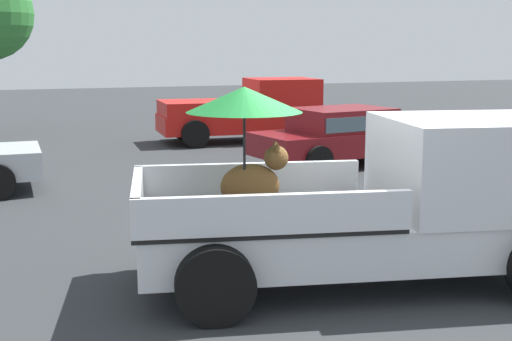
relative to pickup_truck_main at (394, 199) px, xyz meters
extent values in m
plane|color=#2D3033|center=(-0.41, 0.08, -0.97)|extent=(80.00, 80.00, 0.00)
cylinder|color=black|center=(1.50, 0.68, -0.57)|extent=(0.84, 0.44, 0.80)
cylinder|color=black|center=(-1.92, 1.40, -0.57)|extent=(0.84, 0.44, 0.80)
cylinder|color=black|center=(-2.33, -0.52, -0.57)|extent=(0.84, 0.44, 0.80)
cube|color=silver|center=(-0.41, 0.08, -0.40)|extent=(5.26, 2.79, 0.50)
cube|color=silver|center=(0.96, -0.21, 0.39)|extent=(2.44, 2.25, 1.08)
cube|color=black|center=(-1.54, 0.32, -0.12)|extent=(3.12, 2.38, 0.06)
cube|color=silver|center=(-1.35, 1.22, 0.11)|extent=(2.76, 0.67, 0.40)
cube|color=silver|center=(-1.73, -0.58, 0.11)|extent=(2.76, 0.67, 0.40)
cube|color=silver|center=(-2.86, 0.59, 0.11)|extent=(0.48, 1.82, 0.40)
ellipsoid|color=brown|center=(-1.59, 0.51, 0.17)|extent=(0.73, 0.45, 0.52)
sphere|color=brown|center=(-1.29, 0.45, 0.49)|extent=(0.33, 0.33, 0.28)
cone|color=brown|center=(-1.28, 0.53, 0.63)|extent=(0.11, 0.11, 0.12)
cone|color=brown|center=(-1.31, 0.37, 0.63)|extent=(0.11, 0.11, 0.12)
cylinder|color=black|center=(-1.67, 0.45, 0.48)|extent=(0.04, 0.04, 1.15)
cone|color=#19722D|center=(-1.67, 0.45, 1.16)|extent=(1.53, 1.53, 0.28)
cylinder|color=black|center=(3.99, 12.81, -0.59)|extent=(0.77, 0.31, 0.76)
cylinder|color=black|center=(3.87, 10.91, -0.59)|extent=(0.77, 0.31, 0.76)
cylinder|color=black|center=(0.80, 13.01, -0.59)|extent=(0.77, 0.31, 0.76)
cylinder|color=black|center=(0.68, 11.11, -0.59)|extent=(0.77, 0.31, 0.76)
cube|color=red|center=(2.33, 11.96, -0.42)|extent=(4.90, 2.09, 0.50)
cube|color=red|center=(3.53, 11.88, 0.33)|extent=(2.01, 1.91, 1.00)
cube|color=red|center=(1.34, 12.02, 0.03)|extent=(2.81, 1.96, 0.40)
cylinder|color=black|center=(4.40, 8.34, -0.64)|extent=(0.69, 0.32, 0.66)
cylinder|color=black|center=(4.67, 6.61, -0.64)|extent=(0.69, 0.32, 0.66)
cylinder|color=black|center=(1.73, 7.93, -0.64)|extent=(0.69, 0.32, 0.66)
cylinder|color=black|center=(2.01, 6.19, -0.64)|extent=(0.69, 0.32, 0.66)
cube|color=maroon|center=(3.20, 7.27, -0.42)|extent=(4.52, 2.41, 0.52)
cube|color=maroon|center=(3.10, 7.25, 0.08)|extent=(2.32, 1.91, 0.56)
cube|color=#4C606B|center=(3.10, 7.25, 0.08)|extent=(2.28, 1.98, 0.32)
camera|label=1|loc=(-4.17, -6.61, 1.72)|focal=47.71mm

